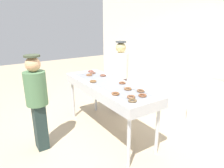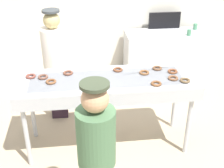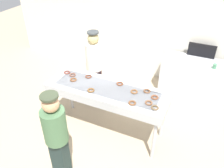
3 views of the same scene
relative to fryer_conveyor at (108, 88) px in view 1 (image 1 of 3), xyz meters
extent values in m
plane|color=tan|center=(0.00, 0.00, -0.90)|extent=(16.00, 16.00, 0.00)
cube|color=silver|center=(0.00, 2.41, 0.52)|extent=(8.00, 0.12, 2.84)
cube|color=#B7BABF|center=(0.00, 0.00, 0.00)|extent=(2.17, 0.73, 0.17)
cube|color=slate|center=(0.00, 0.00, 0.05)|extent=(1.85, 0.51, 0.08)
cylinder|color=#B7BABF|center=(-0.99, -0.28, -0.49)|extent=(0.06, 0.06, 0.82)
cylinder|color=#B7BABF|center=(0.99, -0.28, -0.49)|extent=(0.06, 0.06, 0.82)
cylinder|color=#B7BABF|center=(-0.99, 0.28, -0.49)|extent=(0.06, 0.06, 0.82)
cylinder|color=#B7BABF|center=(0.99, 0.28, -0.49)|extent=(0.06, 0.06, 0.82)
torus|color=brown|center=(-0.66, -0.03, 0.10)|extent=(0.17, 0.17, 0.03)
torus|color=brown|center=(-0.47, 0.18, 0.10)|extent=(0.16, 0.16, 0.03)
torus|color=brown|center=(0.47, 0.08, 0.10)|extent=(0.16, 0.16, 0.03)
torus|color=brown|center=(0.91, -0.18, 0.10)|extent=(0.17, 0.17, 0.03)
torus|color=brown|center=(0.67, 0.19, 0.10)|extent=(0.13, 0.13, 0.03)
torus|color=brown|center=(0.79, -0.10, 0.10)|extent=(0.15, 0.15, 0.03)
torus|color=brown|center=(0.16, 0.21, 0.10)|extent=(0.17, 0.17, 0.03)
torus|color=brown|center=(0.55, -0.22, 0.10)|extent=(0.13, 0.13, 0.03)
torus|color=brown|center=(0.84, 0.08, 0.10)|extent=(0.14, 0.14, 0.03)
torus|color=brown|center=(-0.77, 0.11, 0.10)|extent=(0.14, 0.14, 0.03)
torus|color=brown|center=(-0.92, 0.14, 0.10)|extent=(0.13, 0.13, 0.03)
torus|color=brown|center=(-0.21, -0.19, 0.10)|extent=(0.18, 0.18, 0.03)
cube|color=#2F1E2A|center=(-0.66, 0.76, -0.49)|extent=(0.24, 0.18, 0.83)
cylinder|color=silver|center=(-0.66, 0.76, 0.21)|extent=(0.35, 0.35, 0.57)
sphere|color=tan|center=(-0.66, 0.76, 0.61)|extent=(0.22, 0.22, 0.22)
cylinder|color=#363B3C|center=(-0.66, 0.76, 0.73)|extent=(0.23, 0.23, 0.03)
cube|color=#20302F|center=(-0.21, -1.20, -0.51)|extent=(0.24, 0.18, 0.79)
cylinder|color=#4C724C|center=(-0.21, -1.20, 0.16)|extent=(0.34, 0.34, 0.54)
sphere|color=tan|center=(-0.21, -1.20, 0.54)|extent=(0.23, 0.23, 0.23)
cylinder|color=#39422E|center=(-0.21, -1.20, 0.67)|extent=(0.24, 0.24, 0.03)
camera|label=1|loc=(2.86, -1.83, 1.15)|focal=31.69mm
camera|label=2|loc=(-0.31, -3.23, 1.77)|focal=48.57mm
camera|label=3|loc=(1.46, -2.95, 2.39)|focal=37.06mm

